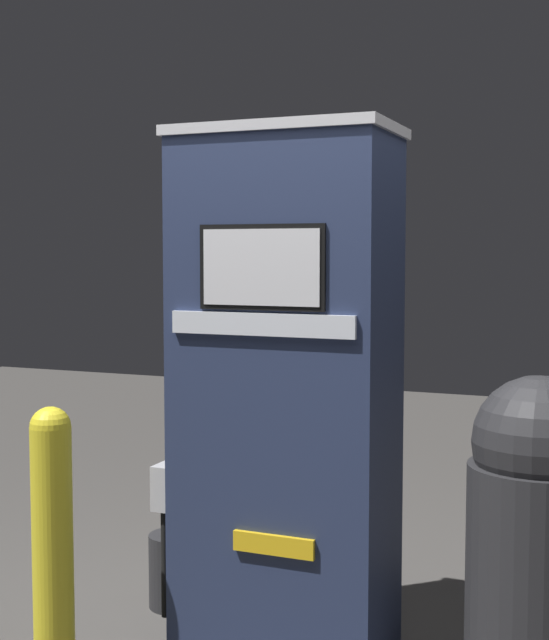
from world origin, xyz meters
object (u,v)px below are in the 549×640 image
Objects in this scene: gas_pump at (285,394)px; safety_bollard at (52,533)px; trash_bin at (537,540)px; squeegee_bucket at (175,569)px.

gas_pump reaches higher than safety_bollard.
gas_pump reaches higher than trash_bin.
safety_bollard is at bearing -166.16° from trash_bin.
safety_bollard is 0.83m from squeegee_bucket.
trash_bin is (1.74, 0.43, 0.06)m from safety_bollard.
gas_pump is 1.08m from trash_bin.
gas_pump is 1.04m from safety_bollard.
gas_pump is at bearing -19.79° from squeegee_bucket.
squeegee_bucket is at bearing 169.47° from trash_bin.
trash_bin is (0.98, -0.07, -0.45)m from gas_pump.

